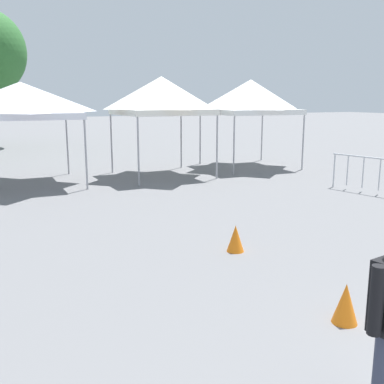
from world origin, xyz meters
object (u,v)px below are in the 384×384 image
at_px(traffic_cone_lot_center, 346,303).
at_px(canopy_tent_left_of_center, 250,97).
at_px(canopy_tent_center, 162,96).
at_px(traffic_cone_near_barrier, 235,238).
at_px(crowd_barrier_by_lift, 363,167).
at_px(canopy_tent_right_of_center, 21,100).

bearing_deg(traffic_cone_lot_center, canopy_tent_left_of_center, 60.98).
xyz_separation_m(canopy_tent_center, traffic_cone_near_barrier, (-2.16, -8.31, -2.60)).
distance_m(canopy_tent_center, crowd_barrier_by_lift, 7.17).
bearing_deg(traffic_cone_near_barrier, crowd_barrier_by_lift, 24.44).
bearing_deg(traffic_cone_lot_center, traffic_cone_near_barrier, 85.21).
height_order(canopy_tent_center, traffic_cone_near_barrier, canopy_tent_center).
xyz_separation_m(canopy_tent_right_of_center, canopy_tent_center, (4.64, -0.38, 0.15)).
relative_size(canopy_tent_center, crowd_barrier_by_lift, 1.70).
distance_m(canopy_tent_center, traffic_cone_lot_center, 11.76).
relative_size(canopy_tent_left_of_center, traffic_cone_lot_center, 6.74).
distance_m(canopy_tent_left_of_center, traffic_cone_lot_center, 13.55).
height_order(canopy_tent_right_of_center, canopy_tent_left_of_center, canopy_tent_left_of_center).
height_order(canopy_tent_center, crowd_barrier_by_lift, canopy_tent_center).
relative_size(canopy_tent_left_of_center, crowd_barrier_by_lift, 1.69).
bearing_deg(canopy_tent_right_of_center, crowd_barrier_by_lift, -33.30).
xyz_separation_m(canopy_tent_right_of_center, canopy_tent_left_of_center, (8.70, 0.03, 0.12)).
bearing_deg(canopy_tent_center, traffic_cone_lot_center, -102.07).
xyz_separation_m(canopy_tent_center, crowd_barrier_by_lift, (4.19, -5.42, -2.10)).
bearing_deg(crowd_barrier_by_lift, canopy_tent_right_of_center, 146.70).
bearing_deg(traffic_cone_lot_center, crowd_barrier_by_lift, 41.35).
bearing_deg(traffic_cone_near_barrier, traffic_cone_lot_center, -94.79).
bearing_deg(canopy_tent_center, canopy_tent_right_of_center, 175.31).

